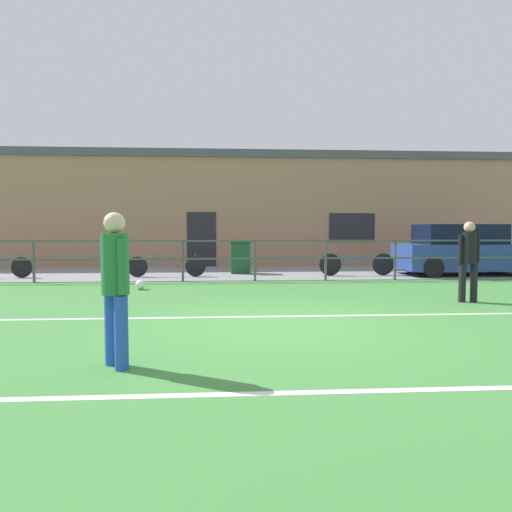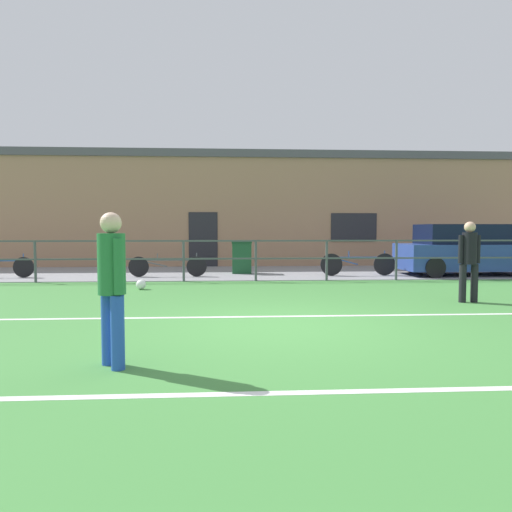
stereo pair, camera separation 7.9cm
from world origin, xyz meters
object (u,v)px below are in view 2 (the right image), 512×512
(player_goalkeeper, at_px, (469,257))
(bicycle_parked_0, at_px, (168,266))
(player_striker, at_px, (112,280))
(soccer_ball_match, at_px, (141,285))
(bicycle_parked_1, at_px, (358,264))
(trash_bin_0, at_px, (242,257))
(parked_car_red, at_px, (465,251))

(player_goalkeeper, height_order, bicycle_parked_0, player_goalkeeper)
(player_striker, relative_size, soccer_ball_match, 6.86)
(soccer_ball_match, bearing_deg, bicycle_parked_1, 24.82)
(bicycle_parked_0, xyz_separation_m, trash_bin_0, (2.27, 0.96, 0.21))
(player_goalkeeper, relative_size, soccer_ball_match, 6.76)
(bicycle_parked_0, bearing_deg, bicycle_parked_1, 0.00)
(player_goalkeeper, xyz_separation_m, soccer_ball_match, (-6.86, 2.38, -0.79))
(soccer_ball_match, relative_size, parked_car_red, 0.06)
(parked_car_red, bearing_deg, bicycle_parked_1, -179.11)
(player_goalkeeper, height_order, bicycle_parked_1, player_goalkeeper)
(parked_car_red, distance_m, bicycle_parked_1, 3.45)
(soccer_ball_match, bearing_deg, player_goalkeeper, -19.13)
(bicycle_parked_0, height_order, bicycle_parked_1, bicycle_parked_1)
(bicycle_parked_0, bearing_deg, trash_bin_0, 22.85)
(soccer_ball_match, distance_m, trash_bin_0, 4.57)
(bicycle_parked_1, bearing_deg, parked_car_red, 0.89)
(parked_car_red, bearing_deg, player_striker, -133.08)
(bicycle_parked_0, bearing_deg, soccer_ball_match, -95.41)
(parked_car_red, xyz_separation_m, trash_bin_0, (-6.99, 0.90, -0.22))
(bicycle_parked_1, relative_size, trash_bin_0, 2.23)
(bicycle_parked_1, bearing_deg, player_goalkeeper, -81.73)
(parked_car_red, xyz_separation_m, bicycle_parked_1, (-3.42, -0.05, -0.39))
(soccer_ball_match, bearing_deg, trash_bin_0, 56.15)
(player_striker, distance_m, soccer_ball_match, 6.47)
(trash_bin_0, bearing_deg, bicycle_parked_1, -14.98)
(soccer_ball_match, xyz_separation_m, bicycle_parked_0, (0.27, 2.82, 0.22))
(parked_car_red, relative_size, bicycle_parked_1, 1.76)
(player_goalkeeper, height_order, trash_bin_0, player_goalkeeper)
(player_striker, bearing_deg, trash_bin_0, -46.32)
(parked_car_red, relative_size, trash_bin_0, 3.91)
(bicycle_parked_1, bearing_deg, bicycle_parked_0, -180.00)
(bicycle_parked_0, relative_size, bicycle_parked_1, 1.00)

